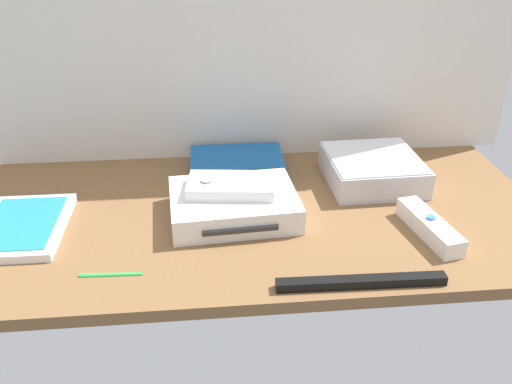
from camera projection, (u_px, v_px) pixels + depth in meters
The scene contains 9 objects.
ground_plane at pixel (256, 217), 93.57cm from camera, with size 100.00×48.00×2.00cm, color brown.
game_console at pixel (234, 205), 91.04cm from camera, with size 22.11×17.66×4.40cm.
mini_computer at pixel (373, 169), 102.01cm from camera, with size 17.48×17.48×5.30cm.
game_case at pixel (22, 226), 87.67cm from camera, with size 13.75×19.11×1.56cm.
network_router at pixel (237, 164), 106.22cm from camera, with size 18.13×12.54×3.40cm.
remote_wand at pixel (429, 226), 86.24cm from camera, with size 6.26×15.21×3.40cm.
remote_classic_pad at pixel (231, 186), 90.17cm from camera, with size 15.20×9.54×2.40cm.
sensor_bar at pixel (361, 282), 75.05cm from camera, with size 24.00×1.80×1.40cm, color black.
stylus_pen at pixel (111, 273), 77.33cm from camera, with size 0.70×0.70×9.00cm, color green.
Camera 1 is at (-7.61, -79.73, 47.58)cm, focal length 37.86 mm.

